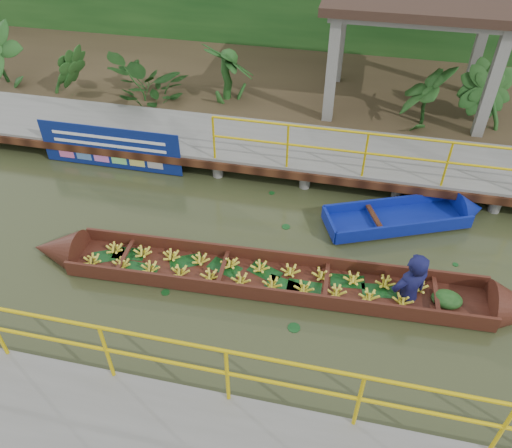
# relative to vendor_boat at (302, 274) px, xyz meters

# --- Properties ---
(ground) EXTENTS (80.00, 80.00, 0.00)m
(ground) POSITION_rel_vendor_boat_xyz_m (-1.37, 0.31, -0.31)
(ground) COLOR #2E361B
(ground) RESTS_ON ground
(land_strip) EXTENTS (30.00, 8.00, 0.45)m
(land_strip) POSITION_rel_vendor_boat_xyz_m (-1.37, 7.81, -0.09)
(land_strip) COLOR #322719
(land_strip) RESTS_ON ground
(far_dock) EXTENTS (16.00, 2.06, 1.66)m
(far_dock) POSITION_rel_vendor_boat_xyz_m (-1.35, 3.74, 0.17)
(far_dock) COLOR slate
(far_dock) RESTS_ON ground
(pavilion) EXTENTS (4.40, 3.00, 3.00)m
(pavilion) POSITION_rel_vendor_boat_xyz_m (1.63, 6.61, 2.50)
(pavilion) COLOR slate
(pavilion) RESTS_ON ground
(vendor_boat) EXTENTS (9.15, 1.28, 2.32)m
(vendor_boat) POSITION_rel_vendor_boat_xyz_m (0.00, 0.00, 0.00)
(vendor_boat) COLOR #3C1910
(vendor_boat) RESTS_ON ground
(moored_blue_boat) EXTENTS (3.38, 2.06, 0.79)m
(moored_blue_boat) POSITION_rel_vendor_boat_xyz_m (2.35, 2.42, -0.17)
(moored_blue_boat) COLOR navy
(moored_blue_boat) RESTS_ON ground
(blue_banner) EXTENTS (3.37, 0.04, 1.05)m
(blue_banner) POSITION_rel_vendor_boat_xyz_m (-4.83, 2.79, 0.24)
(blue_banner) COLOR navy
(blue_banner) RESTS_ON ground
(tropical_plants) EXTENTS (14.09, 1.09, 1.36)m
(tropical_plants) POSITION_rel_vendor_boat_xyz_m (-3.12, 5.61, 0.82)
(tropical_plants) COLOR #133C13
(tropical_plants) RESTS_ON ground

